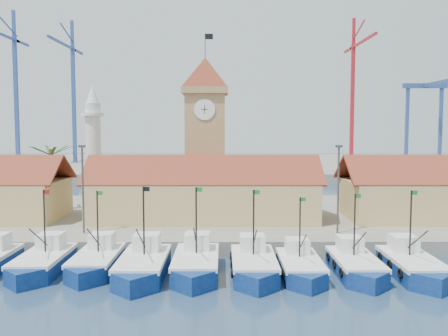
{
  "coord_description": "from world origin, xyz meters",
  "views": [
    {
      "loc": [
        2.22,
        -38.37,
        12.33
      ],
      "look_at": [
        2.38,
        18.0,
        7.7
      ],
      "focal_mm": 40.0,
      "sensor_mm": 36.0,
      "label": 1
    }
  ],
  "objects": [
    {
      "name": "ground",
      "position": [
        0.0,
        0.0,
        0.0
      ],
      "size": [
        400.0,
        400.0,
        0.0
      ],
      "primitive_type": "plane",
      "color": "navy",
      "rests_on": "ground"
    },
    {
      "name": "quay",
      "position": [
        0.0,
        24.0,
        0.75
      ],
      "size": [
        140.0,
        32.0,
        1.5
      ],
      "primitive_type": "cube",
      "color": "gray",
      "rests_on": "ground"
    },
    {
      "name": "terminal",
      "position": [
        0.0,
        110.0,
        1.0
      ],
      "size": [
        240.0,
        80.0,
        2.0
      ],
      "primitive_type": "cube",
      "color": "gray",
      "rests_on": "ground"
    },
    {
      "name": "boat_2",
      "position": [
        -13.1,
        3.04,
        0.76
      ],
      "size": [
        3.57,
        9.78,
        7.4
      ],
      "color": "navy",
      "rests_on": "ground"
    },
    {
      "name": "boat_3",
      "position": [
        -8.61,
        3.36,
        0.75
      ],
      "size": [
        3.5,
        9.59,
        7.25
      ],
      "color": "navy",
      "rests_on": "ground"
    },
    {
      "name": "boat_4",
      "position": [
        -4.37,
        1.79,
        0.81
      ],
      "size": [
        3.78,
        10.35,
        7.84
      ],
      "color": "navy",
      "rests_on": "ground"
    },
    {
      "name": "boat_5",
      "position": [
        -0.02,
        2.37,
        0.8
      ],
      "size": [
        3.72,
        10.18,
        7.7
      ],
      "color": "navy",
      "rests_on": "ground"
    },
    {
      "name": "boat_6",
      "position": [
        4.82,
        2.05,
        0.78
      ],
      "size": [
        3.63,
        9.93,
        7.52
      ],
      "color": "navy",
      "rests_on": "ground"
    },
    {
      "name": "boat_7",
      "position": [
        8.68,
        1.88,
        0.71
      ],
      "size": [
        3.32,
        9.1,
        6.89
      ],
      "color": "navy",
      "rests_on": "ground"
    },
    {
      "name": "boat_8",
      "position": [
        13.33,
        2.12,
        0.74
      ],
      "size": [
        3.46,
        9.47,
        7.16
      ],
      "color": "navy",
      "rests_on": "ground"
    },
    {
      "name": "boat_9",
      "position": [
        17.97,
        1.86,
        0.77
      ],
      "size": [
        3.62,
        9.91,
        7.5
      ],
      "color": "navy",
      "rests_on": "ground"
    },
    {
      "name": "hall_center",
      "position": [
        0.0,
        20.0,
        3.99
      ],
      "size": [
        27.04,
        10.13,
        7.61
      ],
      "color": "tan",
      "rests_on": "quay"
    },
    {
      "name": "clock_tower",
      "position": [
        0.0,
        26.0,
        11.96
      ],
      "size": [
        5.8,
        5.8,
        22.7
      ],
      "color": "tan",
      "rests_on": "quay"
    },
    {
      "name": "minaret",
      "position": [
        -15.0,
        28.0,
        9.73
      ],
      "size": [
        3.0,
        3.0,
        16.3
      ],
      "color": "silver",
      "rests_on": "quay"
    },
    {
      "name": "palm_tree",
      "position": [
        -20.0,
        26.0,
        6.25
      ],
      "size": [
        5.6,
        5.03,
        8.39
      ],
      "color": "brown",
      "rests_on": "quay"
    },
    {
      "name": "lamp_posts",
      "position": [
        0.5,
        12.0,
        6.48
      ],
      "size": [
        80.7,
        0.25,
        9.03
      ],
      "color": "#3F3F44",
      "rests_on": "quay"
    },
    {
      "name": "crane_blue_far",
      "position": [
        -55.44,
        100.07,
        25.83
      ],
      "size": [
        1.0,
        36.23,
        42.43
      ],
      "color": "#2E4A8E",
      "rests_on": "terminal"
    },
    {
      "name": "crane_blue_near",
      "position": [
        -41.17,
        106.89,
        24.5
      ],
      "size": [
        1.0,
        30.33,
        40.88
      ],
      "color": "#2E4A8E",
      "rests_on": "terminal"
    },
    {
      "name": "crane_red_right",
      "position": [
        39.31,
        103.79,
        24.61
      ],
      "size": [
        1.0,
        31.09,
        40.97
      ],
      "color": "#B11B26",
      "rests_on": "terminal"
    },
    {
      "name": "gantry",
      "position": [
        62.0,
        106.65,
        20.04
      ],
      "size": [
        13.0,
        22.0,
        23.2
      ],
      "color": "#2E4A8E",
      "rests_on": "terminal"
    }
  ]
}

